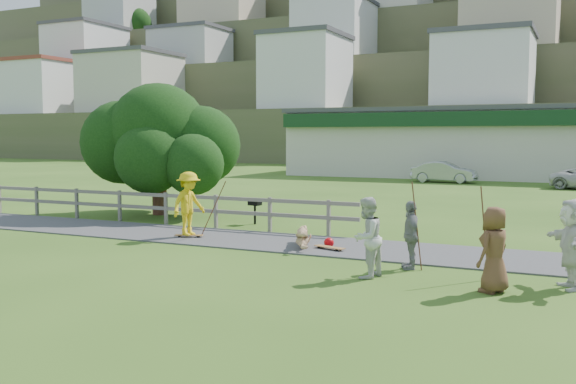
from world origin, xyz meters
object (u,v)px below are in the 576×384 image
(skater_fallen, at_px, (304,236))
(car_silver, at_px, (444,172))
(skater_rider, at_px, (189,207))
(spectator_d, at_px, (572,244))
(spectator_c, at_px, (494,250))
(spectator_b, at_px, (411,235))
(bbq, at_px, (255,212))
(tree, at_px, (159,157))
(spectator_a, at_px, (367,238))

(skater_fallen, distance_m, car_silver, 26.51)
(skater_rider, distance_m, skater_fallen, 3.80)
(skater_rider, bearing_deg, car_silver, 6.00)
(spectator_d, bearing_deg, car_silver, 177.22)
(skater_fallen, bearing_deg, skater_rider, 155.91)
(spectator_c, xyz_separation_m, spectator_d, (1.35, 0.96, 0.06))
(skater_fallen, xyz_separation_m, spectator_b, (3.31, -1.48, 0.46))
(skater_fallen, relative_size, bbq, 2.03)
(spectator_c, height_order, bbq, spectator_c)
(skater_fallen, height_order, tree, tree)
(skater_fallen, xyz_separation_m, tree, (-8.04, 4.48, 1.91))
(spectator_a, relative_size, spectator_d, 0.96)
(car_silver, bearing_deg, spectator_a, -169.85)
(spectator_b, xyz_separation_m, spectator_d, (3.37, -0.54, 0.12))
(spectator_a, bearing_deg, spectator_b, 165.74)
(skater_fallen, bearing_deg, spectator_a, -68.90)
(spectator_a, relative_size, car_silver, 0.42)
(skater_rider, relative_size, car_silver, 0.45)
(car_silver, distance_m, tree, 22.97)
(spectator_a, xyz_separation_m, spectator_b, (0.63, 1.30, -0.08))
(skater_rider, bearing_deg, spectator_d, -90.56)
(skater_rider, xyz_separation_m, spectator_c, (9.08, -3.05, -0.10))
(skater_rider, height_order, spectator_c, skater_rider)
(skater_fallen, bearing_deg, tree, 127.96)
(spectator_c, distance_m, bbq, 10.96)
(spectator_b, bearing_deg, skater_rider, -127.49)
(spectator_d, bearing_deg, spectator_a, -98.10)
(spectator_d, xyz_separation_m, car_silver, (-8.23, 28.47, -0.22))
(spectator_a, distance_m, spectator_b, 1.44)
(spectator_c, height_order, car_silver, spectator_c)
(spectator_b, relative_size, spectator_d, 0.87)
(bbq, bearing_deg, skater_rider, -89.02)
(bbq, bearing_deg, tree, 175.87)
(bbq, bearing_deg, spectator_b, -30.81)
(car_silver, distance_m, bbq, 22.91)
(spectator_a, distance_m, tree, 13.02)
(spectator_b, relative_size, car_silver, 0.38)
(spectator_c, bearing_deg, spectator_d, 149.81)
(skater_fallen, distance_m, tree, 9.40)
(spectator_b, height_order, bbq, spectator_b)
(spectator_c, bearing_deg, car_silver, -142.55)
(spectator_d, bearing_deg, spectator_b, -117.94)
(bbq, bearing_deg, spectator_a, -40.01)
(tree, bearing_deg, skater_rider, -45.72)
(spectator_d, xyz_separation_m, tree, (-14.72, 6.49, 1.33))
(skater_rider, bearing_deg, tree, 55.05)
(skater_rider, xyz_separation_m, spectator_a, (6.43, -2.85, -0.07))
(skater_fallen, xyz_separation_m, spectator_a, (2.68, -2.77, 0.55))
(spectator_d, relative_size, car_silver, 0.44)
(skater_fallen, bearing_deg, car_silver, 70.42)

